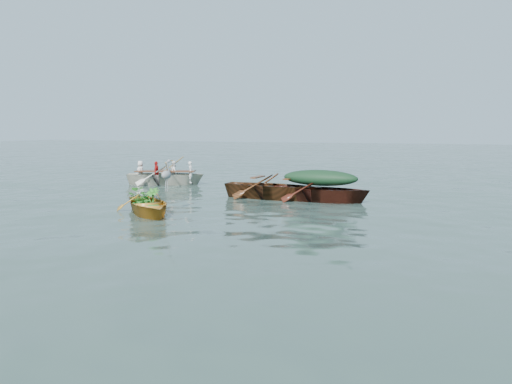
# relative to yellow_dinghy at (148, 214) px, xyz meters

# --- Properties ---
(ground) EXTENTS (140.00, 140.00, 0.00)m
(ground) POSITION_rel_yellow_dinghy_xyz_m (2.64, -1.55, 0.00)
(ground) COLOR #344942
(ground) RESTS_ON ground
(yellow_dinghy) EXTENTS (3.38, 3.37, 0.91)m
(yellow_dinghy) POSITION_rel_yellow_dinghy_xyz_m (0.00, 0.00, 0.00)
(yellow_dinghy) COLOR orange
(yellow_dinghy) RESTS_ON ground
(green_tarp_boat) EXTENTS (4.50, 1.43, 1.06)m
(green_tarp_boat) POSITION_rel_yellow_dinghy_xyz_m (3.91, 4.06, 0.00)
(green_tarp_boat) COLOR #481C10
(green_tarp_boat) RESTS_ON ground
(open_wooden_boat) EXTENTS (4.92, 1.82, 1.16)m
(open_wooden_boat) POSITION_rel_yellow_dinghy_xyz_m (2.31, 4.07, 0.00)
(open_wooden_boat) COLOR #5A2E16
(open_wooden_boat) RESTS_ON ground
(rowed_boat) EXTENTS (4.73, 2.74, 1.09)m
(rowed_boat) POSITION_rel_yellow_dinghy_xyz_m (-3.30, 6.47, 0.00)
(rowed_boat) COLOR silver
(rowed_boat) RESTS_ON ground
(green_tarp_cover) EXTENTS (2.48, 0.78, 0.52)m
(green_tarp_cover) POSITION_rel_yellow_dinghy_xyz_m (3.91, 4.06, 0.79)
(green_tarp_cover) COLOR black
(green_tarp_cover) RESTS_ON green_tarp_boat
(thwart_benches) EXTENTS (2.47, 1.06, 0.04)m
(thwart_benches) POSITION_rel_yellow_dinghy_xyz_m (2.31, 4.07, 0.60)
(thwart_benches) COLOR #4E2712
(thwart_benches) RESTS_ON open_wooden_boat
(heron) EXTENTS (0.48, 0.48, 0.92)m
(heron) POSITION_rel_yellow_dinghy_xyz_m (0.35, 0.43, 0.91)
(heron) COLOR gray
(heron) RESTS_ON yellow_dinghy
(dinghy_weeds) EXTENTS (1.13, 1.13, 0.60)m
(dinghy_weeds) POSITION_rel_yellow_dinghy_xyz_m (-0.37, 0.41, 0.75)
(dinghy_weeds) COLOR #20711D
(dinghy_weeds) RESTS_ON yellow_dinghy
(rowers) EXTENTS (3.40, 2.18, 0.76)m
(rowers) POSITION_rel_yellow_dinghy_xyz_m (-3.30, 6.47, 0.93)
(rowers) COLOR silver
(rowers) RESTS_ON rowed_boat
(oars) EXTENTS (1.40, 2.65, 0.06)m
(oars) POSITION_rel_yellow_dinghy_xyz_m (-3.30, 6.47, 0.58)
(oars) COLOR olive
(oars) RESTS_ON rowed_boat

